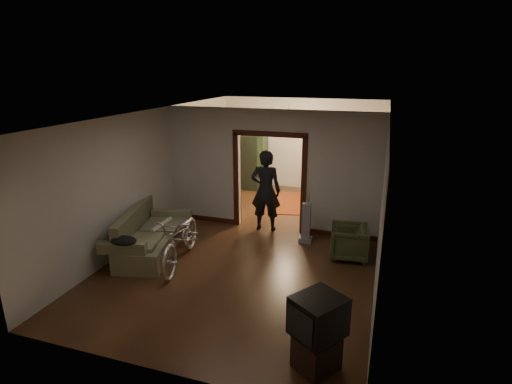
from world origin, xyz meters
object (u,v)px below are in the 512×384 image
at_px(person, 266,191).
at_px(desk, 338,186).
at_px(armchair, 349,242).
at_px(bicycle, 181,238).
at_px(locker, 253,162).
at_px(sofa, 150,233).

distance_m(person, desk, 3.35).
bearing_deg(armchair, bicycle, -74.25).
xyz_separation_m(armchair, locker, (-3.34, 3.96, 0.52)).
bearing_deg(armchair, person, -119.91).
bearing_deg(locker, bicycle, -83.55).
bearing_deg(bicycle, desk, 54.45).
bearing_deg(person, armchair, 150.89).
xyz_separation_m(person, desk, (1.34, 3.01, -0.63)).
bearing_deg(desk, person, -130.18).
bearing_deg(locker, armchair, -46.25).
relative_size(person, locker, 1.11).
xyz_separation_m(sofa, desk, (3.21, 4.97, -0.13)).
distance_m(sofa, desk, 5.92).
xyz_separation_m(bicycle, person, (1.08, 2.12, 0.43)).
relative_size(bicycle, locker, 1.16).
xyz_separation_m(sofa, bicycle, (0.80, -0.16, 0.07)).
xyz_separation_m(bicycle, armchair, (3.08, 1.22, -0.18)).
height_order(sofa, bicycle, bicycle).
relative_size(sofa, armchair, 2.68).
bearing_deg(bicycle, locker, 82.55).
height_order(locker, desk, locker).
distance_m(armchair, desk, 3.96).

